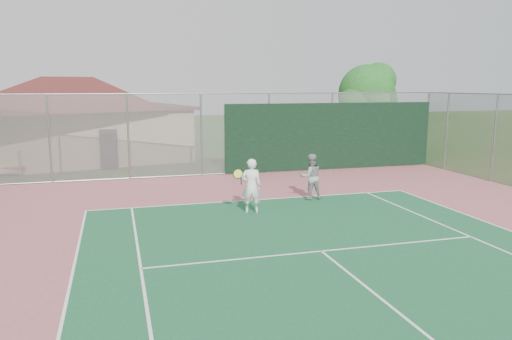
{
  "coord_description": "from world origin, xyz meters",
  "views": [
    {
      "loc": [
        -4.5,
        -3.9,
        3.84
      ],
      "look_at": [
        -0.74,
        9.39,
        1.48
      ],
      "focal_mm": 35.0,
      "sensor_mm": 36.0,
      "label": 1
    }
  ],
  "objects": [
    {
      "name": "clubhouse",
      "position": [
        -6.6,
        23.32,
        2.56
      ],
      "size": [
        13.04,
        10.04,
        5.04
      ],
      "rotation": [
        0.0,
        0.0,
        0.21
      ],
      "color": "tan",
      "rests_on": "ground"
    },
    {
      "name": "tree",
      "position": [
        8.79,
        20.74,
        3.31
      ],
      "size": [
        3.61,
        3.42,
        5.04
      ],
      "color": "#3D2716",
      "rests_on": "ground"
    },
    {
      "name": "player_grey_back",
      "position": [
        1.78,
        11.51,
        0.77
      ],
      "size": [
        0.76,
        0.6,
        1.55
      ],
      "rotation": [
        0.0,
        0.0,
        3.13
      ],
      "color": "#959799",
      "rests_on": "ground"
    },
    {
      "name": "player_white_front",
      "position": [
        -0.64,
        10.3,
        0.84
      ],
      "size": [
        1.02,
        0.75,
        1.66
      ],
      "rotation": [
        0.0,
        0.0,
        2.91
      ],
      "color": "white",
      "rests_on": "ground"
    },
    {
      "name": "back_fence",
      "position": [
        2.11,
        16.98,
        1.67
      ],
      "size": [
        20.08,
        0.11,
        3.53
      ],
      "color": "gray",
      "rests_on": "ground"
    },
    {
      "name": "side_fence_right",
      "position": [
        10.0,
        12.5,
        1.75
      ],
      "size": [
        0.08,
        9.0,
        3.5
      ],
      "color": "gray",
      "rests_on": "ground"
    }
  ]
}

